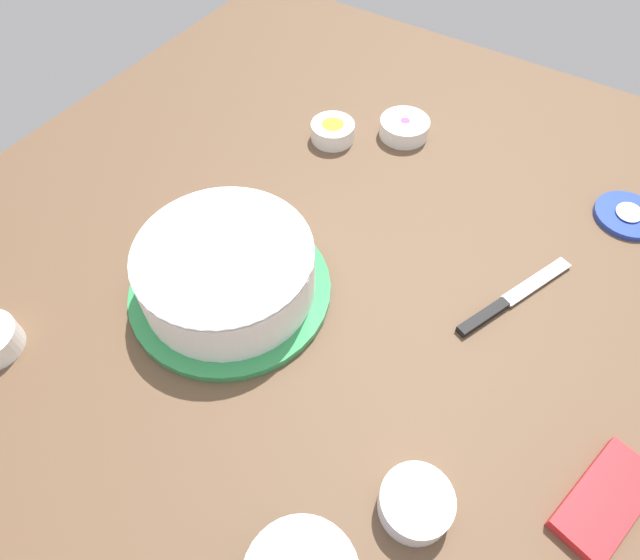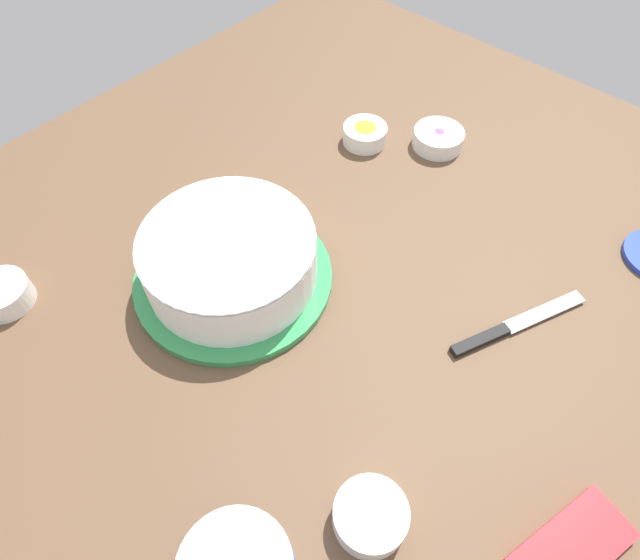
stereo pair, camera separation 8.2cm
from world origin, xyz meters
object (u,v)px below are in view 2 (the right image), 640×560
Objects in this scene: spreading_knife at (507,328)px; candy_box_lower at (571,549)px; frosted_cake at (230,259)px; sprinkle_bowl_rainbow at (438,138)px; sprinkle_bowl_blue at (2,294)px; sprinkle_bowl_yellow at (365,133)px; sprinkle_bowl_pink at (370,516)px.

spreading_knife is 1.50× the size of candy_box_lower.
frosted_cake reaches higher than spreading_knife.
frosted_cake is 2.09× the size of candy_box_lower.
sprinkle_bowl_rainbow is 0.81m from sprinkle_bowl_blue.
candy_box_lower is at bearing 107.82° from sprinkle_bowl_blue.
sprinkle_bowl_pink is at bearing 39.87° from sprinkle_bowl_yellow.
frosted_cake is at bearing -60.59° from spreading_knife.
spreading_knife is at bearing 48.80° from sprinkle_bowl_rainbow.
sprinkle_bowl_blue reaches higher than spreading_knife.
frosted_cake is at bearing -75.82° from candy_box_lower.
candy_box_lower is (0.50, 0.53, -0.01)m from sprinkle_bowl_rainbow.
sprinkle_bowl_blue is at bearing -78.12° from sprinkle_bowl_pink.
sprinkle_bowl_rainbow is 0.65× the size of candy_box_lower.
frosted_cake reaches higher than sprinkle_bowl_rainbow.
spreading_knife is at bearing 119.41° from frosted_cake.
spreading_knife is 0.77m from sprinkle_bowl_blue.
sprinkle_bowl_pink reaches higher than spreading_knife.
sprinkle_bowl_rainbow reaches higher than candy_box_lower.
sprinkle_bowl_yellow reaches higher than candy_box_lower.
sprinkle_bowl_pink is (0.35, 0.02, 0.01)m from spreading_knife.
sprinkle_bowl_rainbow is (-0.49, 0.05, -0.03)m from frosted_cake.
sprinkle_bowl_pink is at bearing 101.88° from sprinkle_bowl_blue.
frosted_cake is 3.52× the size of sprinkle_bowl_pink.
sprinkle_bowl_yellow is at bearing -52.43° from sprinkle_bowl_rainbow.
sprinkle_bowl_blue reaches higher than sprinkle_bowl_rainbow.
sprinkle_bowl_blue is at bearing -57.59° from candy_box_lower.
sprinkle_bowl_pink is at bearing 28.32° from sprinkle_bowl_rainbow.
sprinkle_bowl_yellow is at bearing -114.13° from spreading_knife.
spreading_knife is 2.60× the size of sprinkle_bowl_blue.
sprinkle_bowl_yellow is (-0.20, -0.44, 0.01)m from spreading_knife.
sprinkle_bowl_rainbow is 0.71m from sprinkle_bowl_pink.
sprinkle_bowl_blue is at bearing -41.01° from frosted_cake.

